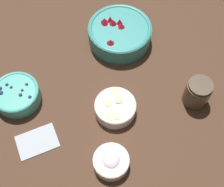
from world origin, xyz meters
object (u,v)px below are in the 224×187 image
at_px(jar_chocolate, 197,93).
at_px(bowl_cream, 111,161).
at_px(bowl_bananas, 115,107).
at_px(bowl_strawberries, 120,32).
at_px(bowl_blueberries, 17,94).

bearing_deg(jar_chocolate, bowl_cream, -0.82).
relative_size(bowl_bananas, bowl_cream, 1.24).
height_order(bowl_strawberries, bowl_blueberries, bowl_strawberries).
height_order(bowl_blueberries, bowl_bananas, bowl_blueberries).
xyz_separation_m(bowl_blueberries, bowl_cream, (-0.10, 0.39, -0.01)).
distance_m(bowl_strawberries, bowl_cream, 0.50).
height_order(bowl_blueberries, jar_chocolate, jar_chocolate).
distance_m(bowl_strawberries, jar_chocolate, 0.37).
xyz_separation_m(bowl_strawberries, bowl_bananas, (0.21, 0.23, -0.02)).
bearing_deg(bowl_bananas, bowl_cream, 46.61).
relative_size(bowl_strawberries, bowl_cream, 2.14).
relative_size(bowl_cream, jar_chocolate, 1.11).
bearing_deg(bowl_blueberries, bowl_cream, 105.09).
relative_size(bowl_strawberries, bowl_bananas, 1.72).
bearing_deg(bowl_strawberries, bowl_blueberries, -2.57).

